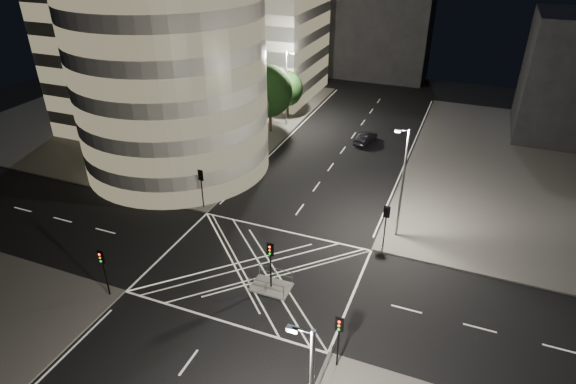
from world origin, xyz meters
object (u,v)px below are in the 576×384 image
at_px(traffic_signal_fl, 201,182).
at_px(sedan, 366,138).
at_px(traffic_signal_nl, 103,265).
at_px(street_lamp_left_far, 287,86).
at_px(central_island, 271,287).
at_px(traffic_signal_nr, 339,333).
at_px(traffic_signal_island, 270,257).
at_px(street_lamp_right_far, 402,181).
at_px(traffic_signal_fr, 386,219).
at_px(street_lamp_left_near, 220,135).

relative_size(traffic_signal_fl, sedan, 0.96).
bearing_deg(sedan, traffic_signal_fl, 74.03).
xyz_separation_m(traffic_signal_nl, street_lamp_left_far, (-0.64, 36.80, 2.63)).
relative_size(central_island, traffic_signal_fl, 0.75).
xyz_separation_m(traffic_signal_nr, traffic_signal_island, (-6.80, 5.30, 0.00)).
bearing_deg(traffic_signal_island, street_lamp_right_far, 54.70).
xyz_separation_m(traffic_signal_fr, street_lamp_left_far, (-18.24, 23.20, 2.63)).
bearing_deg(sedan, traffic_signal_fr, 118.52).
bearing_deg(traffic_signal_fl, street_lamp_right_far, 6.88).
relative_size(traffic_signal_nr, street_lamp_right_far, 0.40).
relative_size(central_island, traffic_signal_nr, 0.75).
height_order(traffic_signal_nr, traffic_signal_island, same).
height_order(traffic_signal_fl, sedan, traffic_signal_fl).
height_order(traffic_signal_nl, street_lamp_right_far, street_lamp_right_far).
relative_size(street_lamp_right_far, sedan, 2.41).
bearing_deg(traffic_signal_fl, traffic_signal_nr, -37.69).
relative_size(street_lamp_left_near, street_lamp_left_far, 1.00).
bearing_deg(street_lamp_left_near, traffic_signal_island, -49.73).
height_order(central_island, street_lamp_left_near, street_lamp_left_near).
relative_size(traffic_signal_nr, street_lamp_left_near, 0.40).
xyz_separation_m(central_island, street_lamp_left_near, (-11.44, 13.50, 5.47)).
bearing_deg(central_island, street_lamp_left_near, 130.27).
height_order(traffic_signal_fr, traffic_signal_island, same).
xyz_separation_m(central_island, traffic_signal_nl, (-10.80, -5.30, 2.84)).
xyz_separation_m(street_lamp_left_far, street_lamp_right_far, (18.87, -21.00, 0.00)).
relative_size(traffic_signal_nr, street_lamp_left_far, 0.40).
distance_m(traffic_signal_nr, street_lamp_left_near, 26.32).
bearing_deg(traffic_signal_fr, traffic_signal_island, -129.33).
distance_m(traffic_signal_fl, traffic_signal_island, 13.62).
distance_m(traffic_signal_fl, street_lamp_left_far, 23.36).
bearing_deg(traffic_signal_island, traffic_signal_fl, 142.46).
bearing_deg(street_lamp_right_far, traffic_signal_nl, -139.09).
height_order(traffic_signal_nl, traffic_signal_nr, same).
relative_size(traffic_signal_nr, sedan, 0.96).
height_order(central_island, traffic_signal_island, traffic_signal_island).
xyz_separation_m(traffic_signal_fl, street_lamp_left_near, (-0.64, 5.20, 2.63)).
bearing_deg(central_island, traffic_signal_fl, 142.46).
height_order(street_lamp_left_near, street_lamp_right_far, same).
xyz_separation_m(central_island, traffic_signal_fr, (6.80, 8.30, 2.84)).
bearing_deg(street_lamp_left_far, traffic_signal_fr, -51.83).
distance_m(traffic_signal_fl, sedan, 24.04).
bearing_deg(traffic_signal_nr, street_lamp_left_near, 134.13).
xyz_separation_m(street_lamp_left_near, street_lamp_left_far, (0.00, 18.00, 0.00)).
relative_size(traffic_signal_island, street_lamp_right_far, 0.40).
xyz_separation_m(traffic_signal_island, sedan, (0.00, 29.65, -2.23)).
xyz_separation_m(traffic_signal_fl, sedan, (10.80, 21.35, -2.23)).
xyz_separation_m(central_island, traffic_signal_fl, (-10.80, 8.30, 2.84)).
xyz_separation_m(traffic_signal_nl, traffic_signal_fr, (17.60, 13.60, 0.00)).
relative_size(traffic_signal_fr, traffic_signal_island, 1.00).
distance_m(traffic_signal_nr, street_lamp_left_far, 41.15).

